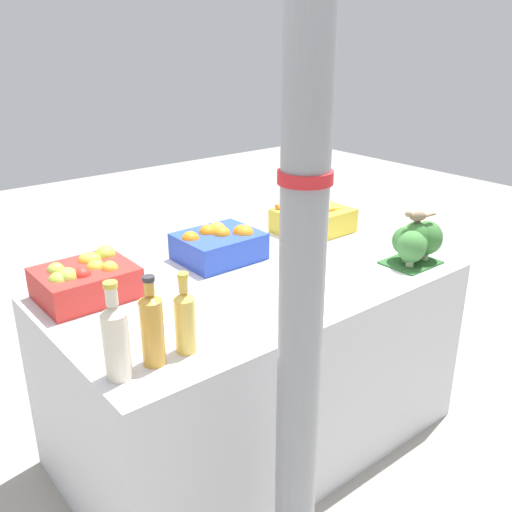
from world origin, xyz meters
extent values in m
plane|color=gray|center=(0.00, 0.00, 0.00)|extent=(10.00, 10.00, 0.00)
cube|color=silver|center=(0.00, 0.00, 0.38)|extent=(1.59, 0.88, 0.75)
cylinder|color=gray|center=(-0.39, -0.66, 1.26)|extent=(0.12, 0.12, 2.53)
cylinder|color=red|center=(-0.39, -0.66, 1.35)|extent=(0.13, 0.13, 0.03)
cube|color=red|center=(-0.58, 0.27, 0.81)|extent=(0.33, 0.27, 0.11)
sphere|color=gold|center=(-0.50, 0.21, 0.87)|extent=(0.06, 0.06, 0.06)
sphere|color=#9EBC42|center=(-0.66, 0.31, 0.86)|extent=(0.06, 0.06, 0.06)
sphere|color=#9EBC42|center=(-0.46, 0.34, 0.87)|extent=(0.08, 0.08, 0.08)
sphere|color=#9EBC42|center=(-0.68, 0.23, 0.86)|extent=(0.07, 0.07, 0.07)
sphere|color=gold|center=(-0.54, 0.33, 0.87)|extent=(0.06, 0.06, 0.06)
sphere|color=red|center=(-0.61, 0.22, 0.86)|extent=(0.06, 0.06, 0.06)
sphere|color=gold|center=(-0.54, 0.26, 0.86)|extent=(0.07, 0.07, 0.07)
sphere|color=#9EBC42|center=(-0.65, 0.23, 0.86)|extent=(0.08, 0.08, 0.08)
sphere|color=gold|center=(-0.52, 0.33, 0.86)|extent=(0.07, 0.07, 0.07)
cube|color=#2847B7|center=(0.02, 0.27, 0.81)|extent=(0.33, 0.27, 0.11)
sphere|color=orange|center=(0.11, 0.21, 0.86)|extent=(0.08, 0.08, 0.08)
sphere|color=orange|center=(-0.01, 0.31, 0.86)|extent=(0.08, 0.08, 0.08)
sphere|color=orange|center=(0.04, 0.31, 0.86)|extent=(0.08, 0.08, 0.08)
sphere|color=orange|center=(0.02, 0.25, 0.87)|extent=(0.07, 0.07, 0.07)
sphere|color=orange|center=(0.10, 0.22, 0.86)|extent=(0.07, 0.07, 0.07)
sphere|color=orange|center=(-0.11, 0.30, 0.86)|extent=(0.08, 0.08, 0.08)
cube|color=gold|center=(0.57, 0.27, 0.81)|extent=(0.33, 0.27, 0.11)
cone|color=orange|center=(0.53, 0.16, 0.89)|extent=(0.17, 0.05, 0.03)
cone|color=orange|center=(0.58, 0.34, 0.89)|extent=(0.13, 0.03, 0.03)
cone|color=orange|center=(0.58, 0.34, 0.89)|extent=(0.15, 0.06, 0.03)
cone|color=orange|center=(0.51, 0.19, 0.88)|extent=(0.14, 0.06, 0.03)
cone|color=orange|center=(0.49, 0.21, 0.89)|extent=(0.12, 0.07, 0.03)
cone|color=orange|center=(0.51, 0.18, 0.88)|extent=(0.16, 0.04, 0.03)
cone|color=orange|center=(0.66, 0.28, 0.89)|extent=(0.13, 0.07, 0.03)
cone|color=orange|center=(0.56, 0.25, 0.88)|extent=(0.14, 0.04, 0.03)
cone|color=orange|center=(0.61, 0.20, 0.88)|extent=(0.17, 0.08, 0.03)
cone|color=orange|center=(0.51, 0.38, 0.88)|extent=(0.16, 0.03, 0.03)
cube|color=#2D602D|center=(0.61, -0.28, 0.76)|extent=(0.22, 0.18, 0.01)
ellipsoid|color=#387033|center=(0.68, -0.30, 0.86)|extent=(0.13, 0.13, 0.14)
cylinder|color=#B2C693|center=(0.68, -0.30, 0.77)|extent=(0.03, 0.03, 0.02)
ellipsoid|color=#387033|center=(0.59, -0.28, 0.85)|extent=(0.14, 0.14, 0.11)
cylinder|color=#B2C693|center=(0.59, -0.28, 0.77)|extent=(0.03, 0.03, 0.02)
ellipsoid|color=#427F3D|center=(0.57, -0.30, 0.85)|extent=(0.12, 0.12, 0.13)
cylinder|color=#B2C693|center=(0.57, -0.30, 0.77)|extent=(0.03, 0.03, 0.02)
ellipsoid|color=#387033|center=(0.62, -0.28, 0.86)|extent=(0.11, 0.11, 0.15)
cylinder|color=#B2C693|center=(0.62, -0.28, 0.77)|extent=(0.03, 0.03, 0.02)
ellipsoid|color=#387033|center=(0.60, -0.26, 0.85)|extent=(0.13, 0.13, 0.12)
cylinder|color=#B2C693|center=(0.60, -0.26, 0.77)|extent=(0.03, 0.03, 0.02)
cylinder|color=beige|center=(-0.72, -0.28, 0.85)|extent=(0.07, 0.07, 0.20)
cone|color=beige|center=(-0.72, -0.28, 0.97)|extent=(0.07, 0.07, 0.03)
cylinder|color=beige|center=(-0.72, -0.28, 1.01)|extent=(0.03, 0.03, 0.05)
cylinder|color=gold|center=(-0.72, -0.28, 1.04)|extent=(0.04, 0.04, 0.01)
cylinder|color=gold|center=(-0.61, -0.28, 0.86)|extent=(0.07, 0.07, 0.20)
cone|color=gold|center=(-0.61, -0.28, 0.97)|extent=(0.07, 0.07, 0.02)
cylinder|color=gold|center=(-0.61, -0.28, 1.00)|extent=(0.03, 0.03, 0.04)
cylinder|color=#2D2D33|center=(-0.61, -0.28, 1.02)|extent=(0.04, 0.04, 0.01)
cylinder|color=gold|center=(-0.50, -0.28, 0.84)|extent=(0.06, 0.06, 0.18)
cone|color=gold|center=(-0.50, -0.28, 0.94)|extent=(0.06, 0.06, 0.02)
cylinder|color=gold|center=(-0.50, -0.28, 0.97)|extent=(0.03, 0.03, 0.05)
cylinder|color=gold|center=(-0.50, -0.28, 1.00)|extent=(0.03, 0.03, 0.01)
cube|color=#4C3D2D|center=(0.62, -0.28, 0.94)|extent=(0.02, 0.02, 0.01)
ellipsoid|color=#7A664C|center=(0.62, -0.28, 0.96)|extent=(0.08, 0.07, 0.04)
sphere|color=#897556|center=(0.58, -0.26, 0.97)|extent=(0.03, 0.03, 0.03)
cone|color=#4C3D28|center=(0.57, -0.26, 0.97)|extent=(0.02, 0.01, 0.01)
cube|color=#7A664C|center=(0.67, -0.31, 0.96)|extent=(0.04, 0.03, 0.01)
camera|label=1|loc=(-1.28, -1.58, 1.66)|focal=40.00mm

